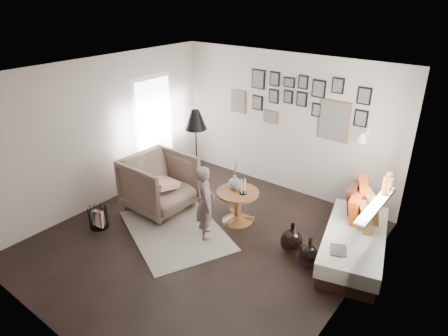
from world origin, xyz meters
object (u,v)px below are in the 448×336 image
Objects in this scene: magazine_basket at (98,217)px; child at (205,203)px; armchair at (159,183)px; vase at (235,181)px; demijohn_large at (291,241)px; daybed at (357,238)px; pedestal_table at (238,207)px; floor_lamp at (196,123)px; demijohn_small at (309,255)px.

child reaches higher than magazine_basket.
vase is at bearing -66.65° from armchair.
daybed is at bearing 34.59° from demijohn_large.
magazine_basket is (-0.36, -1.06, -0.31)m from armchair.
daybed is 1.88× the size of armchair.
demijohn_large is at bearing 25.17° from magazine_basket.
vase is 1.37× the size of magazine_basket.
demijohn_large is (2.49, 0.27, -0.30)m from armchair.
magazine_basket is at bearing -167.41° from daybed.
armchair reaches higher than magazine_basket.
armchair is 1.23m from child.
pedestal_table is at bearing 169.08° from demijohn_large.
armchair is at bearing -173.76° from demijohn_large.
daybed reaches higher than magazine_basket.
demijohn_large reaches higher than magazine_basket.
floor_lamp is at bearing 169.08° from pedestal_table.
demijohn_small is at bearing -18.92° from demijohn_large.
child is at bearing -100.36° from pedestal_table.
floor_lamp is (-3.00, -0.11, 1.17)m from daybed.
child is at bearing -168.25° from demijohn_small.
floor_lamp reaches higher than demijohn_small.
daybed is 0.95m from demijohn_large.
daybed is at bearing 8.34° from vase.
armchair is at bearing -110.42° from floor_lamp.
vase is 2.07m from daybed.
floor_lamp is (0.26, 0.70, 0.97)m from armchair.
daybed reaches higher than pedestal_table.
armchair is 2.52m from demijohn_large.
magazine_basket is at bearing -135.66° from vase.
demijohn_small is (1.50, -0.34, -0.09)m from pedestal_table.
armchair is at bearing -176.93° from demijohn_small.
armchair is at bearing 38.15° from child.
magazine_basket is (-0.62, -1.77, -1.28)m from floor_lamp.
floor_lamp is 1.55m from child.
demijohn_large reaches higher than demijohn_small.
armchair is at bearing -159.72° from pedestal_table.
demijohn_large is (1.15, -0.22, -0.06)m from pedestal_table.
magazine_basket is at bearing 76.10° from child.
magazine_basket is 0.30× the size of child.
demijohn_large is at bearing -11.12° from vase.
daybed is (1.93, 0.31, 0.03)m from pedestal_table.
magazine_basket is 1.85m from child.
armchair reaches higher than demijohn_large.
demijohn_small is at bearing 20.85° from magazine_basket.
vase is at bearing -46.75° from child.
pedestal_table is 0.46m from vase.
floor_lamp is 4.62× the size of magazine_basket.
armchair is 1.23m from floor_lamp.
magazine_basket is at bearing -137.41° from pedestal_table.
floor_lamp reaches higher than daybed.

